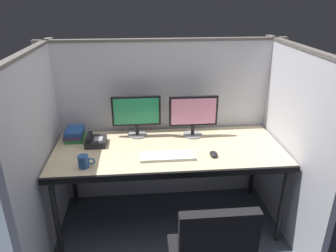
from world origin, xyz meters
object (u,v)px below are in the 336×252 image
Objects in this scene: monitor_right at (193,113)px; book_stack at (75,134)px; monitor_left at (136,113)px; desk at (169,154)px; keyboard_main at (168,156)px; computer_mouse at (214,154)px; desk_phone at (95,141)px; coffee_mug at (84,162)px.

monitor_right is 1.06m from book_stack.
monitor_left is at bearing 174.40° from monitor_right.
monitor_right is at bearing -5.60° from monitor_left.
desk is 0.16m from keyboard_main.
book_stack is at bearing 178.64° from monitor_right.
monitor_left is at bearing 2.51° from book_stack.
computer_mouse is 0.44× the size of book_stack.
monitor_left reaches higher than desk.
desk is at bearing 81.10° from keyboard_main.
desk is 4.42× the size of monitor_right.
desk_phone is 0.38m from coffee_mug.
monitor_right is 1.03m from coffee_mug.
monitor_left is 0.68m from coffee_mug.
keyboard_main is (-0.02, -0.15, 0.06)m from desk.
computer_mouse is 0.76× the size of coffee_mug.
book_stack is 1.72× the size of coffee_mug.
monitor_right is 1.98× the size of book_stack.
monitor_right is at bearing 6.82° from desk_phone.
desk is at bearing 20.06° from coffee_mug.
desk_phone is (-0.62, 0.14, 0.08)m from desk.
keyboard_main is 0.64m from coffee_mug.
coffee_mug reaches higher than computer_mouse.
monitor_right reaches higher than coffee_mug.
coffee_mug is (-1.00, -0.08, 0.03)m from computer_mouse.
book_stack is 0.53m from coffee_mug.
monitor_right is (0.24, 0.24, 0.27)m from desk.
desk is at bearing -134.98° from monitor_right.
desk_phone is (0.19, -0.13, -0.02)m from book_stack.
book_stack is at bearing -177.49° from monitor_left.
desk_phone reaches higher than computer_mouse.
monitor_right reaches higher than book_stack.
monitor_right is at bearing 28.20° from coffee_mug.
desk_phone reaches higher than desk.
coffee_mug is at bearing -72.95° from book_stack.
monitor_right is 1.00× the size of keyboard_main.
desk_phone is (-0.96, 0.29, 0.02)m from computer_mouse.
keyboard_main is at bearing -27.67° from book_stack.
monitor_left is 0.57m from book_stack.
keyboard_main is at bearing -25.58° from desk_phone.
desk is 0.47m from monitor_left.
monitor_right is 3.41× the size of coffee_mug.
keyboard_main is at bearing -98.90° from desk.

